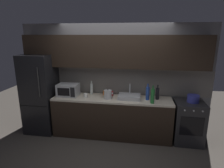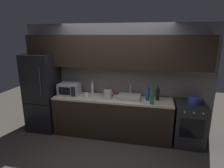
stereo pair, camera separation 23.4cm
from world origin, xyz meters
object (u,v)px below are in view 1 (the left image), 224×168
wine_bottle_clear (92,89)px  mug_red (112,93)px  refrigerator (41,94)px  microwave (68,90)px  oven_range (188,122)px  wine_bottle_blue (148,93)px  wine_bottle_dark (157,93)px  kettle (108,94)px  mug_orange (105,93)px  mug_white (86,95)px  wine_bottle_green (153,96)px  cooking_pot (193,99)px

wine_bottle_clear → mug_red: size_ratio=3.36×
refrigerator → microwave: size_ratio=3.98×
oven_range → wine_bottle_blue: size_ratio=2.54×
wine_bottle_dark → kettle: bearing=-173.4°
microwave → mug_orange: size_ratio=4.66×
oven_range → mug_white: size_ratio=9.68×
wine_bottle_green → kettle: bearing=171.3°
kettle → mug_white: size_ratio=2.30×
wine_bottle_clear → cooking_pot: (2.21, -0.21, -0.05)m
wine_bottle_green → mug_red: wine_bottle_green is taller
refrigerator → mug_orange: (1.50, 0.18, 0.03)m
wine_bottle_blue → wine_bottle_dark: (0.21, 0.06, -0.02)m
wine_bottle_green → wine_bottle_clear: bearing=163.4°
oven_range → wine_bottle_green: bearing=-165.6°
kettle → wine_bottle_dark: (1.06, 0.12, 0.04)m
refrigerator → wine_bottle_dark: refrigerator is taller
mug_orange → mug_white: mug_orange is taller
refrigerator → wine_bottle_clear: size_ratio=5.76×
oven_range → mug_red: 1.77m
microwave → mug_white: (0.43, -0.07, -0.09)m
mug_white → wine_bottle_clear: bearing=76.4°
refrigerator → wine_bottle_blue: refrigerator is taller
refrigerator → oven_range: 3.37m
mug_orange → oven_range: bearing=-5.6°
microwave → wine_bottle_blue: wine_bottle_blue is taller
wine_bottle_clear → wine_bottle_blue: wine_bottle_blue is taller
kettle → wine_bottle_green: (0.94, -0.14, 0.06)m
wine_bottle_green → wine_bottle_dark: bearing=66.6°
refrigerator → wine_bottle_dark: bearing=1.4°
wine_bottle_clear → wine_bottle_green: size_ratio=0.85×
mug_orange → mug_white: bearing=-148.4°
refrigerator → mug_orange: bearing=6.8°
oven_range → mug_white: bearing=-178.6°
wine_bottle_green → mug_red: bearing=156.7°
refrigerator → cooking_pot: (3.39, 0.00, 0.06)m
oven_range → mug_red: mug_red is taller
microwave → mug_white: 0.45m
refrigerator → mug_white: refrigerator is taller
wine_bottle_clear → wine_bottle_dark: 1.50m
microwave → cooking_pot: microwave is taller
kettle → wine_bottle_blue: 0.85m
wine_bottle_dark → mug_white: size_ratio=3.44×
refrigerator → wine_bottle_green: bearing=-4.5°
wine_bottle_blue → mug_orange: bearing=169.7°
mug_orange → mug_white: size_ratio=1.06×
wine_bottle_dark → mug_white: bearing=-175.6°
mug_red → mug_white: mug_red is taller
cooking_pot → wine_bottle_clear: bearing=174.7°
microwave → cooking_pot: bearing=-0.4°
microwave → wine_bottle_dark: wine_bottle_dark is taller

